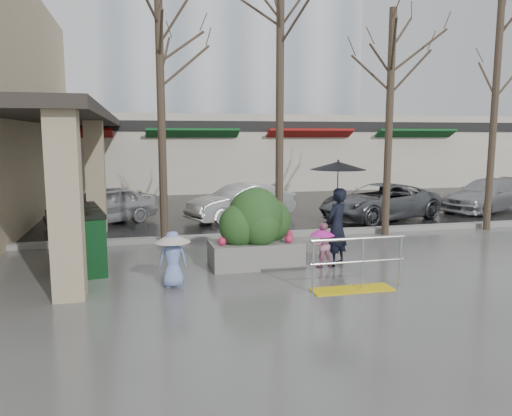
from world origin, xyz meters
name	(u,v)px	position (x,y,z in m)	size (l,w,h in m)	color
ground	(271,277)	(0.00, 0.00, 0.00)	(120.00, 120.00, 0.00)	#51514F
street_asphalt	(181,182)	(0.00, 22.00, 0.01)	(120.00, 36.00, 0.01)	black
curb	(235,236)	(0.00, 4.00, 0.07)	(120.00, 0.30, 0.15)	gray
canopy_slab	(69,114)	(-4.80, 8.00, 3.62)	(2.80, 18.00, 0.25)	#2D2823
pillar_front	(66,203)	(-3.90, -0.50, 1.75)	(0.55, 0.55, 3.50)	tan
pillar_back	(95,175)	(-3.90, 6.00, 1.75)	(0.55, 0.55, 3.50)	tan
storefront_row	(223,152)	(2.00, 17.97, 2.01)	(34.00, 6.74, 4.00)	beige
office_tower	(221,10)	(4.00, 30.00, 12.50)	(18.00, 12.00, 25.00)	#8C99A8
handrail	(356,271)	(1.36, -1.20, 0.38)	(1.90, 0.50, 1.03)	yellow
tree_west	(160,51)	(-2.00, 3.60, 5.08)	(3.20, 3.20, 6.80)	#382B21
tree_midwest	(280,49)	(1.20, 3.60, 5.23)	(3.20, 3.20, 7.00)	#382B21
tree_mideast	(391,67)	(4.50, 3.60, 4.86)	(3.20, 3.20, 6.50)	#382B21
tree_east	(498,53)	(8.00, 3.60, 5.38)	(3.20, 3.20, 7.20)	#382B21
woman	(337,204)	(1.70, 0.61, 1.41)	(1.27, 1.27, 2.41)	black
child_pink	(322,242)	(1.34, 0.55, 0.58)	(0.57, 0.57, 1.00)	pink
child_blue	(173,253)	(-2.03, -0.20, 0.68)	(0.71, 0.71, 1.12)	#7A93DA
planter	(256,229)	(-0.10, 0.97, 0.86)	(2.07, 1.21, 1.79)	slate
news_boxes	(89,237)	(-3.77, 1.82, 0.67)	(0.97, 2.44, 1.33)	#0C3817
car_a	(102,205)	(-3.84, 7.36, 0.63)	(1.49, 3.70, 1.26)	#B1B2B6
car_b	(241,202)	(0.82, 7.07, 0.63)	(1.33, 3.82, 1.26)	silver
car_c	(379,202)	(5.57, 6.10, 0.63)	(2.09, 4.53, 1.26)	#5B5E63
car_d	(488,195)	(10.64, 6.96, 0.63)	(1.77, 4.34, 1.26)	#A0A0A4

